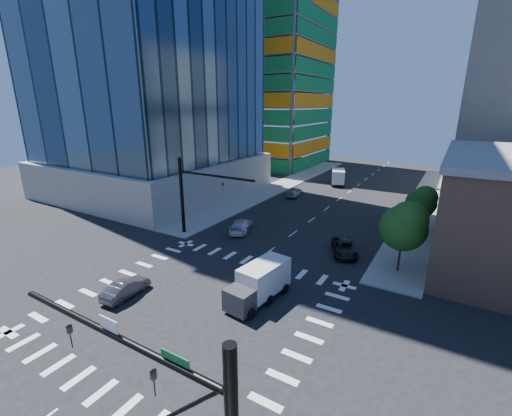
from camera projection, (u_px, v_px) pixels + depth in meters
The scene contains 14 objects.
ground at pixel (195, 306), 26.46m from camera, with size 160.00×160.00×0.00m, color black.
road_markings at pixel (195, 306), 26.46m from camera, with size 20.00×20.00×0.01m, color silver.
sidewalk_ne at pixel (426, 204), 53.24m from camera, with size 5.00×60.00×0.15m, color gray.
sidewalk_nw at pixel (282, 185), 65.43m from camera, with size 5.00×60.00×0.15m, color gray.
construction_building at pixel (270, 63), 83.56m from camera, with size 25.16×34.50×70.60m.
signal_mast_nw at pixel (191, 190), 39.19m from camera, with size 10.20×0.40×9.00m.
tree_south at pixel (405, 225), 30.36m from camera, with size 4.16×4.16×6.82m.
tree_north at pixel (422, 201), 40.29m from camera, with size 3.54×3.52×5.78m.
car_nb_far at pixel (344, 248), 35.52m from camera, with size 2.30×4.99×1.39m, color black.
car_sb_near at pixel (241, 225), 41.80m from camera, with size 2.11×5.20×1.51m, color silver.
car_sb_mid at pixel (294, 192), 57.60m from camera, with size 1.85×4.59×1.56m, color #93969A.
car_sb_cross at pixel (126, 288), 27.70m from camera, with size 1.48×4.23×1.39m, color #434247.
box_truck_near at pixel (257, 287), 26.77m from camera, with size 3.05×5.83×2.93m.
box_truck_far at pixel (338, 177), 66.23m from camera, with size 4.13×6.20×3.00m.
Camera 1 is at (15.81, -17.44, 15.04)m, focal length 24.00 mm.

